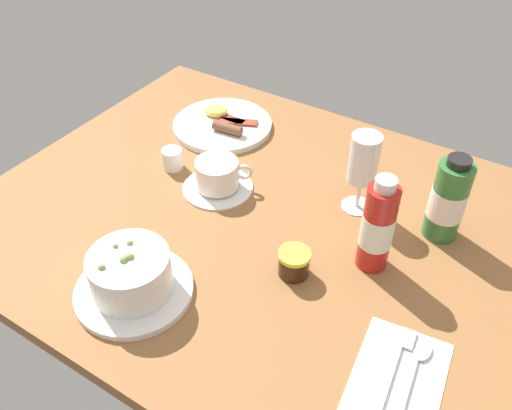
# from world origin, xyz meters

# --- Properties ---
(ground_plane) EXTENTS (1.10, 0.84, 0.03)m
(ground_plane) POSITION_xyz_m (0.00, 0.00, -0.01)
(ground_plane) COLOR brown
(porridge_bowl) EXTENTS (0.20, 0.20, 0.09)m
(porridge_bowl) POSITION_xyz_m (-0.10, -0.27, 0.04)
(porridge_bowl) COLOR white
(porridge_bowl) RESTS_ON ground_plane
(cutlery_setting) EXTENTS (0.15, 0.19, 0.01)m
(cutlery_setting) POSITION_xyz_m (0.33, -0.19, 0.00)
(cutlery_setting) COLOR white
(cutlery_setting) RESTS_ON ground_plane
(coffee_cup) EXTENTS (0.14, 0.14, 0.07)m
(coffee_cup) POSITION_xyz_m (-0.14, 0.03, 0.03)
(coffee_cup) COLOR white
(coffee_cup) RESTS_ON ground_plane
(creamer_jug) EXTENTS (0.05, 0.05, 0.05)m
(creamer_jug) POSITION_xyz_m (-0.26, 0.04, 0.02)
(creamer_jug) COLOR white
(creamer_jug) RESTS_ON ground_plane
(wine_glass) EXTENTS (0.06, 0.06, 0.16)m
(wine_glass) POSITION_xyz_m (0.12, 0.13, 0.11)
(wine_glass) COLOR white
(wine_glass) RESTS_ON ground_plane
(jam_jar) EXTENTS (0.06, 0.06, 0.05)m
(jam_jar) POSITION_xyz_m (0.11, -0.09, 0.02)
(jam_jar) COLOR #3A1F10
(jam_jar) RESTS_ON ground_plane
(sauce_bottle_green) EXTENTS (0.06, 0.06, 0.17)m
(sauce_bottle_green) POSITION_xyz_m (0.28, 0.14, 0.08)
(sauce_bottle_green) COLOR #337233
(sauce_bottle_green) RESTS_ON ground_plane
(sauce_bottle_red) EXTENTS (0.06, 0.06, 0.19)m
(sauce_bottle_red) POSITION_xyz_m (0.21, 0.00, 0.09)
(sauce_bottle_red) COLOR #B21E19
(sauce_bottle_red) RESTS_ON ground_plane
(breakfast_plate) EXTENTS (0.23, 0.23, 0.04)m
(breakfast_plate) POSITION_xyz_m (-0.26, 0.22, 0.01)
(breakfast_plate) COLOR white
(breakfast_plate) RESTS_ON ground_plane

